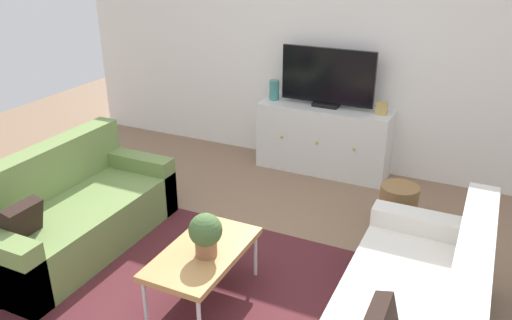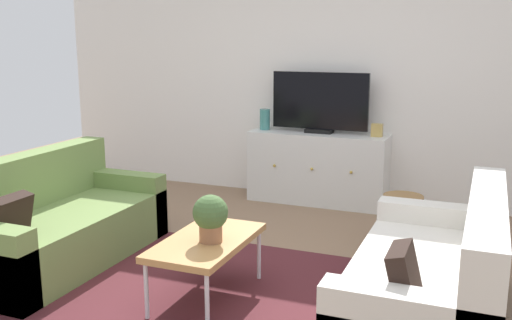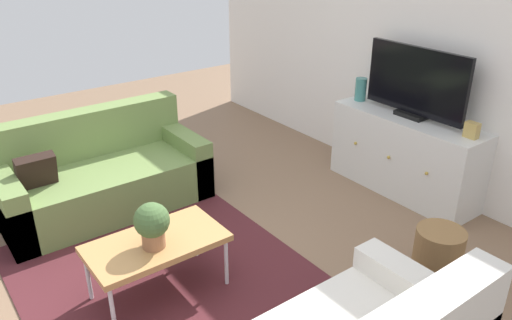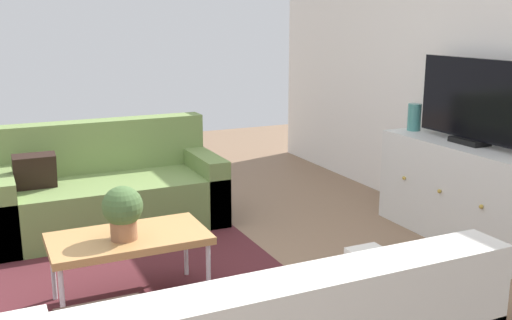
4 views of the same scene
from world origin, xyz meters
The scene contains 10 objects.
ground_plane centered at (0.00, 0.00, 0.00)m, with size 10.00×10.00×0.00m, color #84664C.
wall_back centered at (0.00, 2.55, 1.35)m, with size 6.40×0.12×2.70m, color white.
area_rug centered at (0.00, -0.15, 0.01)m, with size 2.50×1.90×0.01m, color #4C1E23.
couch_left_side centered at (-1.44, -0.10, 0.28)m, with size 0.83×1.75×0.83m.
coffee_table centered at (-0.03, -0.25, 0.39)m, with size 0.50×0.90×0.42m.
potted_plant centered at (0.02, -0.29, 0.59)m, with size 0.23×0.23×0.31m.
tv_console centered at (0.01, 2.27, 0.37)m, with size 1.44×0.47×0.74m.
flat_screen_tv centered at (0.01, 2.29, 1.06)m, with size 1.01×0.16×0.63m.
glass_vase centered at (-0.59, 2.27, 0.85)m, with size 0.11×0.11×0.22m, color teal.
wicker_basket centered at (1.01, 1.39, 0.20)m, with size 0.34×0.34×0.40m, color olive.
Camera 4 is at (3.20, -0.94, 1.64)m, focal length 41.32 mm.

